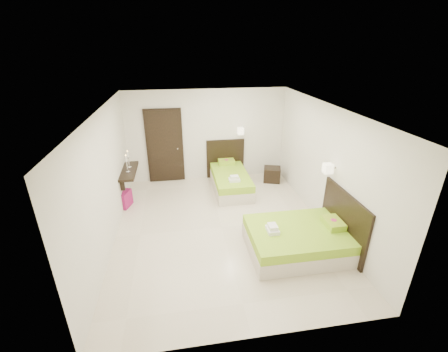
{
  "coord_description": "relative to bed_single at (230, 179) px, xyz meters",
  "views": [
    {
      "loc": [
        -0.84,
        -5.51,
        3.71
      ],
      "look_at": [
        0.1,
        0.3,
        1.1
      ],
      "focal_mm": 24.0,
      "sensor_mm": 36.0,
      "label": 1
    }
  ],
  "objects": [
    {
      "name": "floor",
      "position": [
        -0.53,
        -1.9,
        -0.28
      ],
      "size": [
        5.5,
        5.5,
        0.0
      ],
      "primitive_type": "plane",
      "color": "beige",
      "rests_on": "ground"
    },
    {
      "name": "bed_single",
      "position": [
        0.0,
        0.0,
        0.0
      ],
      "size": [
        1.11,
        1.85,
        1.53
      ],
      "color": "beige",
      "rests_on": "ground"
    },
    {
      "name": "bed_double",
      "position": [
        0.85,
        -2.92,
        -0.0
      ],
      "size": [
        1.87,
        1.59,
        1.54
      ],
      "color": "beige",
      "rests_on": "ground"
    },
    {
      "name": "nightstand",
      "position": [
        1.29,
        0.27,
        -0.07
      ],
      "size": [
        0.58,
        0.54,
        0.42
      ],
      "primitive_type": "cube",
      "rotation": [
        0.0,
        0.0,
        -0.3
      ],
      "color": "black",
      "rests_on": "ground"
    },
    {
      "name": "ottoman",
      "position": [
        -2.84,
        -0.56,
        -0.08
      ],
      "size": [
        0.52,
        0.52,
        0.41
      ],
      "primitive_type": "cube",
      "rotation": [
        0.0,
        0.0,
        -0.33
      ],
      "color": "#84114C",
      "rests_on": "ground"
    },
    {
      "name": "door",
      "position": [
        -1.73,
        0.8,
        0.77
      ],
      "size": [
        1.02,
        0.15,
        2.14
      ],
      "color": "black",
      "rests_on": "ground"
    },
    {
      "name": "console_shelf",
      "position": [
        -2.62,
        -0.3,
        0.54
      ],
      "size": [
        0.35,
        1.2,
        0.78
      ],
      "color": "black",
      "rests_on": "ground"
    }
  ]
}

